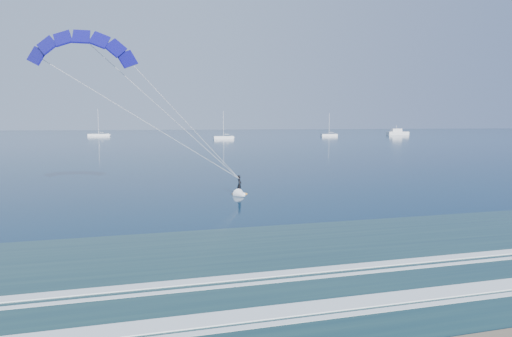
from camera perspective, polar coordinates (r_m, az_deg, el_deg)
The scene contains 5 objects.
kitesurfer_rig at distance 39.47m, azimuth -10.83°, elevation 6.49°, with size 19.53×8.83×14.83m.
motor_yacht at distance 272.74m, azimuth 17.25°, elevation 4.32°, with size 12.88×3.44×5.61m.
sailboat_2 at distance 250.15m, azimuth -19.07°, elevation 4.00°, with size 10.72×2.40×14.18m.
sailboat_3 at distance 196.83m, azimuth -4.09°, elevation 3.91°, with size 8.57×2.40×11.91m.
sailboat_4 at distance 236.82m, azimuth 9.11°, elevation 4.15°, with size 8.60×2.40×11.76m.
Camera 1 is at (-12.40, -9.77, 6.94)m, focal length 32.00 mm.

